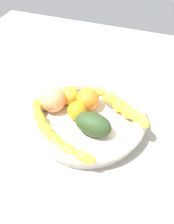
# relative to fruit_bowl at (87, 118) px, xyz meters

# --- Properties ---
(kitchen_counter) EXTENTS (1.20, 1.20, 0.03)m
(kitchen_counter) POSITION_rel_fruit_bowl_xyz_m (0.00, 0.00, -0.04)
(kitchen_counter) COLOR #9E9F93
(kitchen_counter) RESTS_ON ground
(fruit_bowl) EXTENTS (0.31, 0.31, 0.05)m
(fruit_bowl) POSITION_rel_fruit_bowl_xyz_m (0.00, 0.00, 0.00)
(fruit_bowl) COLOR silver
(fruit_bowl) RESTS_ON kitchen_counter
(banana_draped_left) EXTENTS (0.11, 0.18, 0.05)m
(banana_draped_left) POSITION_rel_fruit_bowl_xyz_m (-0.05, 0.08, 0.02)
(banana_draped_left) COLOR yellow
(banana_draped_left) RESTS_ON fruit_bowl
(banana_draped_right) EXTENTS (0.16, 0.23, 0.04)m
(banana_draped_right) POSITION_rel_fruit_bowl_xyz_m (0.09, -0.05, 0.02)
(banana_draped_right) COLOR yellow
(banana_draped_right) RESTS_ON fruit_bowl
(orange_front) EXTENTS (0.06, 0.06, 0.06)m
(orange_front) POSITION_rel_fruit_bowl_xyz_m (-0.05, -0.01, 0.02)
(orange_front) COLOR orange
(orange_front) RESTS_ON fruit_bowl
(orange_mid_left) EXTENTS (0.05, 0.05, 0.05)m
(orange_mid_left) POSITION_rel_fruit_bowl_xyz_m (-0.00, -0.03, 0.02)
(orange_mid_left) COLOR orange
(orange_mid_left) RESTS_ON fruit_bowl
(orange_mid_right) EXTENTS (0.05, 0.05, 0.05)m
(orange_mid_right) POSITION_rel_fruit_bowl_xyz_m (-0.05, -0.07, 0.02)
(orange_mid_right) COLOR orange
(orange_mid_right) RESTS_ON fruit_bowl
(avocado_dark) EXTENTS (0.07, 0.10, 0.06)m
(avocado_dark) POSITION_rel_fruit_bowl_xyz_m (0.04, 0.03, 0.02)
(avocado_dark) COLOR #2D4622
(avocado_dark) RESTS_ON fruit_bowl
(peach_blush) EXTENTS (0.07, 0.07, 0.07)m
(peach_blush) POSITION_rel_fruit_bowl_xyz_m (-0.01, -0.10, 0.03)
(peach_blush) COLOR #F19E65
(peach_blush) RESTS_ON fruit_bowl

